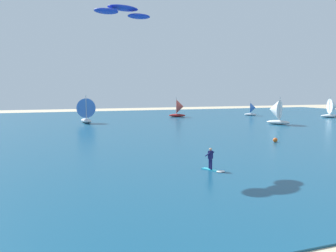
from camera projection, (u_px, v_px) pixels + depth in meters
name	position (u px, v px, depth m)	size (l,w,h in m)	color
ocean	(97.00, 128.00, 54.59)	(160.00, 90.00, 0.10)	navy
kitesurfer	(212.00, 162.00, 25.71)	(1.34, 2.01, 1.67)	#26B2CC
kite	(123.00, 11.00, 28.87)	(5.53, 3.29, 0.80)	#1E33B2
sailboat_center_horizon	(179.00, 108.00, 77.15)	(3.91, 3.48, 4.39)	maroon
sailboat_mid_right	(275.00, 112.00, 60.44)	(4.07, 4.35, 4.83)	silver
sailboat_outermost	(333.00, 108.00, 75.16)	(4.13, 3.69, 4.65)	white
sailboat_heeled_over	(85.00, 110.00, 63.59)	(3.86, 4.46, 5.07)	silver
sailboat_far_right	(252.00, 109.00, 81.31)	(3.11, 2.88, 3.46)	white
marker_buoy	(275.00, 140.00, 39.61)	(0.52, 0.52, 0.52)	#E55919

